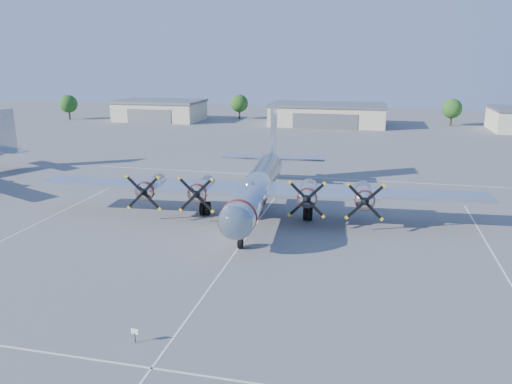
% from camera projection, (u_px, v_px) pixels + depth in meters
% --- Properties ---
extents(ground, '(260.00, 260.00, 0.00)m').
position_uv_depth(ground, '(248.00, 235.00, 48.17)').
color(ground, '#5E5E61').
rests_on(ground, ground).
extents(parking_lines, '(60.00, 50.08, 0.01)m').
position_uv_depth(parking_lines, '(244.00, 241.00, 46.52)').
color(parking_lines, silver).
rests_on(parking_lines, ground).
extents(hangar_west, '(22.60, 14.60, 5.40)m').
position_uv_depth(hangar_west, '(160.00, 110.00, 134.37)').
color(hangar_west, '#B9B193').
rests_on(hangar_west, ground).
extents(hangar_center, '(28.60, 14.60, 5.40)m').
position_uv_depth(hangar_center, '(328.00, 114.00, 124.48)').
color(hangar_center, '#B9B193').
rests_on(hangar_center, ground).
extents(tree_far_west, '(4.80, 4.80, 6.64)m').
position_uv_depth(tree_far_west, '(68.00, 104.00, 135.74)').
color(tree_far_west, '#382619').
rests_on(tree_far_west, ground).
extents(tree_west, '(4.80, 4.80, 6.64)m').
position_uv_depth(tree_west, '(239.00, 103.00, 137.13)').
color(tree_west, '#382619').
rests_on(tree_west, ground).
extents(tree_east, '(4.80, 4.80, 6.64)m').
position_uv_depth(tree_east, '(452.00, 109.00, 123.16)').
color(tree_east, '#382619').
rests_on(tree_east, ground).
extents(main_bomber_b29, '(49.53, 35.82, 10.44)m').
position_uv_depth(main_bomber_b29, '(259.00, 212.00, 55.34)').
color(main_bomber_b29, silver).
rests_on(main_bomber_b29, ground).
extents(info_placard, '(0.49, 0.08, 0.93)m').
position_uv_depth(info_placard, '(135.00, 333.00, 29.80)').
color(info_placard, black).
rests_on(info_placard, ground).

